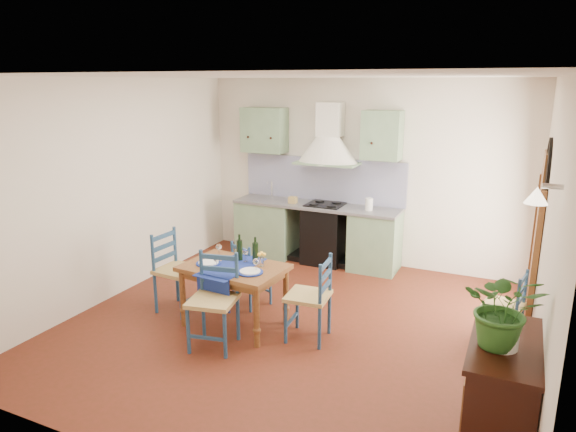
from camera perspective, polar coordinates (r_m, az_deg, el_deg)
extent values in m
plane|color=#49200F|center=(6.10, 0.56, -12.04)|extent=(5.00, 5.00, 0.00)
cube|color=silver|center=(7.91, 8.08, 4.77)|extent=(5.00, 0.04, 2.80)
cube|color=gray|center=(8.37, -2.32, -1.28)|extent=(0.90, 0.60, 0.88)
cube|color=gray|center=(7.75, 9.64, -2.81)|extent=(0.70, 0.60, 0.88)
cube|color=black|center=(7.98, 4.09, -2.11)|extent=(0.60, 0.58, 0.88)
cube|color=gray|center=(7.91, 3.14, 1.21)|extent=(2.60, 0.64, 0.04)
cube|color=silver|center=(8.26, -2.35, 1.75)|extent=(0.45, 0.40, 0.03)
cylinder|color=silver|center=(8.38, -1.80, 3.04)|extent=(0.02, 0.02, 0.26)
cube|color=black|center=(7.85, 4.16, 1.28)|extent=(0.55, 0.48, 0.02)
cube|color=black|center=(8.20, 3.19, -4.57)|extent=(2.60, 0.50, 0.08)
cube|color=#0A0F57|center=(8.09, 3.90, 4.10)|extent=(2.65, 0.05, 0.68)
cube|color=gray|center=(8.24, -2.64, 9.51)|extent=(0.70, 0.34, 0.70)
cube|color=gray|center=(7.56, 10.41, 8.82)|extent=(0.55, 0.34, 0.70)
cone|color=silver|center=(7.76, 4.43, 7.30)|extent=(0.96, 0.96, 0.40)
cube|color=silver|center=(7.80, 4.73, 10.66)|extent=(0.36, 0.30, 0.50)
cube|color=silver|center=(5.15, 26.89, -2.05)|extent=(0.04, 5.00, 2.80)
cube|color=black|center=(6.65, 25.91, -3.59)|extent=(0.03, 1.00, 1.65)
cylinder|color=black|center=(6.46, 26.73, 3.39)|extent=(0.03, 1.00, 1.00)
cube|color=brown|center=(6.14, 25.71, -5.03)|extent=(0.06, 0.06, 1.65)
cube|color=brown|center=(7.17, 25.69, -2.31)|extent=(0.06, 0.06, 1.65)
cube|color=brown|center=(6.82, 25.92, -1.80)|extent=(0.04, 0.55, 1.96)
cylinder|color=silver|center=(3.95, 27.46, 2.91)|extent=(0.15, 0.04, 0.04)
cone|color=#FFEDC6|center=(3.95, 25.90, 2.08)|extent=(0.16, 0.16, 0.12)
cube|color=silver|center=(6.99, -18.46, 2.86)|extent=(0.04, 5.00, 2.80)
cube|color=silver|center=(5.44, 0.64, 15.35)|extent=(5.00, 5.00, 0.01)
cube|color=brown|center=(5.87, -6.04, -5.80)|extent=(1.19, 0.85, 0.05)
cube|color=brown|center=(5.89, -6.02, -6.39)|extent=(1.07, 0.72, 0.08)
cylinder|color=brown|center=(6.07, -11.60, -8.98)|extent=(0.07, 0.07, 0.67)
cylinder|color=brown|center=(6.52, -7.99, -7.14)|extent=(0.07, 0.07, 0.67)
cylinder|color=brown|center=(5.51, -3.51, -11.23)|extent=(0.07, 0.07, 0.67)
cylinder|color=brown|center=(6.00, -0.23, -8.97)|extent=(0.07, 0.07, 0.67)
cube|color=navy|center=(5.83, -6.32, -5.67)|extent=(0.49, 0.88, 0.01)
cube|color=navy|center=(5.64, -8.30, -8.45)|extent=(0.43, 0.05, 0.38)
cylinder|color=navy|center=(5.95, -8.82, -5.21)|extent=(0.28, 0.28, 0.01)
cylinder|color=white|center=(5.95, -8.83, -5.12)|extent=(0.23, 0.23, 0.01)
cylinder|color=navy|center=(5.63, -4.24, -6.23)|extent=(0.28, 0.28, 0.01)
cylinder|color=white|center=(5.63, -4.24, -6.13)|extent=(0.23, 0.23, 0.01)
cylinder|color=black|center=(5.98, -5.41, -3.51)|extent=(0.07, 0.07, 0.32)
cylinder|color=black|center=(5.87, -3.65, -3.85)|extent=(0.07, 0.07, 0.32)
cylinder|color=white|center=(5.80, -2.95, -5.09)|extent=(0.05, 0.05, 0.10)
sphere|color=yellow|center=(5.77, -2.96, -4.25)|extent=(0.10, 0.10, 0.10)
cylinder|color=navy|center=(5.51, -11.03, -12.42)|extent=(0.04, 0.04, 0.51)
cylinder|color=navy|center=(5.74, -9.48, -8.50)|extent=(0.04, 0.04, 1.00)
cylinder|color=navy|center=(5.37, -7.02, -13.02)|extent=(0.04, 0.04, 0.51)
cylinder|color=navy|center=(5.60, -5.64, -8.96)|extent=(0.04, 0.04, 1.00)
cube|color=tan|center=(5.48, -8.36, -9.26)|extent=(0.55, 0.55, 0.04)
cube|color=navy|center=(5.60, -7.64, -7.16)|extent=(0.42, 0.11, 0.05)
cube|color=navy|center=(5.55, -7.69, -5.88)|extent=(0.42, 0.11, 0.05)
cube|color=navy|center=(5.51, -7.74, -4.57)|extent=(0.42, 0.11, 0.05)
cube|color=navy|center=(5.46, -9.03, -13.24)|extent=(0.40, 0.11, 0.03)
cylinder|color=navy|center=(6.54, -1.96, -8.05)|extent=(0.03, 0.03, 0.43)
cylinder|color=navy|center=(6.26, -4.25, -7.13)|extent=(0.03, 0.03, 0.84)
cylinder|color=navy|center=(6.78, -3.88, -7.25)|extent=(0.03, 0.03, 0.43)
cylinder|color=navy|center=(6.51, -6.16, -6.33)|extent=(0.03, 0.03, 0.84)
cube|color=tan|center=(6.47, -4.08, -6.16)|extent=(0.50, 0.50, 0.04)
cube|color=navy|center=(6.33, -5.25, -5.55)|extent=(0.34, 0.15, 0.04)
cube|color=navy|center=(6.30, -5.28, -4.60)|extent=(0.34, 0.15, 0.04)
cube|color=navy|center=(6.26, -5.30, -3.63)|extent=(0.34, 0.15, 0.04)
cube|color=navy|center=(6.68, -2.93, -8.01)|extent=(0.32, 0.15, 0.02)
cylinder|color=navy|center=(6.25, -11.80, -9.10)|extent=(0.04, 0.04, 0.51)
cylinder|color=navy|center=(6.41, -14.65, -6.31)|extent=(0.04, 0.04, 0.99)
cylinder|color=navy|center=(6.53, -9.53, -7.92)|extent=(0.04, 0.04, 0.51)
cylinder|color=navy|center=(6.68, -12.32, -5.29)|extent=(0.04, 0.04, 0.99)
cube|color=tan|center=(6.41, -12.14, -5.89)|extent=(0.49, 0.49, 0.04)
cube|color=navy|center=(6.49, -13.55, -4.42)|extent=(0.06, 0.42, 0.05)
cube|color=navy|center=(6.45, -13.62, -3.31)|extent=(0.06, 0.42, 0.05)
cube|color=navy|center=(6.41, -13.69, -2.18)|extent=(0.06, 0.42, 0.05)
cube|color=navy|center=(6.41, -10.61, -8.95)|extent=(0.06, 0.40, 0.03)
cylinder|color=navy|center=(5.94, 1.03, -10.21)|extent=(0.04, 0.04, 0.49)
cylinder|color=navy|center=(5.74, 4.66, -8.63)|extent=(0.04, 0.04, 0.95)
cylinder|color=navy|center=(5.62, -0.28, -11.74)|extent=(0.04, 0.04, 0.49)
cylinder|color=navy|center=(5.41, 3.55, -10.14)|extent=(0.04, 0.04, 0.95)
cube|color=tan|center=(5.61, 2.25, -8.86)|extent=(0.48, 0.48, 0.04)
cube|color=navy|center=(5.51, 4.15, -7.86)|extent=(0.06, 0.40, 0.05)
cube|color=navy|center=(5.46, 4.18, -6.64)|extent=(0.06, 0.40, 0.05)
cube|color=navy|center=(5.42, 4.20, -5.39)|extent=(0.06, 0.40, 0.05)
cube|color=navy|center=(5.80, 0.39, -11.43)|extent=(0.06, 0.38, 0.03)
cylinder|color=navy|center=(6.27, 21.49, -10.20)|extent=(0.03, 0.03, 0.42)
cylinder|color=navy|center=(6.13, 24.67, -9.05)|extent=(0.03, 0.03, 0.83)
cylinder|color=navy|center=(5.98, 20.64, -11.36)|extent=(0.03, 0.03, 0.42)
cylinder|color=navy|center=(5.83, 23.98, -10.20)|extent=(0.03, 0.03, 0.83)
cube|color=tan|center=(6.00, 22.81, -9.12)|extent=(0.45, 0.45, 0.04)
cube|color=navy|center=(5.93, 24.47, -8.39)|extent=(0.09, 0.35, 0.04)
cube|color=navy|center=(5.89, 24.59, -7.41)|extent=(0.09, 0.35, 0.04)
cube|color=navy|center=(5.85, 24.70, -6.40)|extent=(0.09, 0.35, 0.04)
cube|color=navy|center=(6.15, 21.04, -11.16)|extent=(0.09, 0.33, 0.02)
cube|color=black|center=(4.31, 22.57, -18.03)|extent=(0.45, 1.00, 0.82)
cube|color=black|center=(4.11, 23.16, -13.01)|extent=(0.50, 1.05, 0.04)
cube|color=brown|center=(4.15, 18.98, -19.77)|extent=(0.02, 0.38, 0.63)
cube|color=brown|center=(4.54, 19.66, -16.61)|extent=(0.02, 0.38, 0.63)
cube|color=black|center=(4.93, 20.16, -19.57)|extent=(0.08, 0.08, 0.08)
cube|color=black|center=(4.93, 24.46, -20.02)|extent=(0.08, 0.08, 0.08)
imported|color=#285A20|center=(3.89, 22.88, -9.44)|extent=(0.54, 0.47, 0.58)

